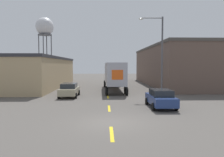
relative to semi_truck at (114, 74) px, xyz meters
The scene contains 9 objects.
ground_plane 18.34m from the semi_truck, 93.02° to the right, with size 160.00×160.00×0.00m, color #56514C.
road_centerline 13.72m from the semi_truck, 94.07° to the right, with size 0.20×16.54×0.01m.
warehouse_left 15.76m from the semi_truck, 158.11° to the left, with size 12.14×25.05×5.09m.
warehouse_right 16.23m from the semi_truck, 34.17° to the left, with size 13.51×28.42×7.15m.
semi_truck is the anchor object (origin of this frame).
parked_car_left_far 8.61m from the semi_truck, 130.58° to the right, with size 2.12×4.47×1.60m.
parked_car_right_near 13.74m from the semi_truck, 74.75° to the right, with size 2.12×4.47×1.60m.
water_tower 42.67m from the semi_truck, 118.74° to the left, with size 5.42×5.42×18.15m.
street_lamp 8.60m from the semi_truck, 49.73° to the right, with size 2.94×0.32×9.43m.
Camera 1 is at (-0.37, -13.93, 3.74)m, focal length 35.00 mm.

